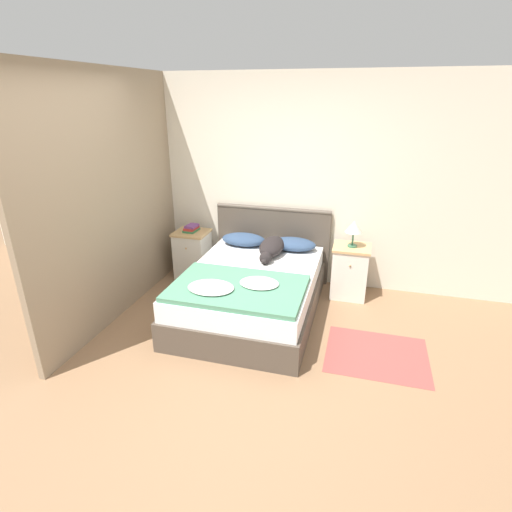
{
  "coord_description": "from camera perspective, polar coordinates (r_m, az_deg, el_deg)",
  "views": [
    {
      "loc": [
        1.1,
        -2.7,
        2.28
      ],
      "look_at": [
        -0.0,
        1.27,
        0.62
      ],
      "focal_mm": 28.0,
      "sensor_mm": 36.0,
      "label": 1
    }
  ],
  "objects": [
    {
      "name": "rug",
      "position": [
        4.05,
        16.84,
        -13.33
      ],
      "size": [
        0.94,
        0.78,
        0.0
      ],
      "color": "#93423D",
      "rests_on": "ground_plane"
    },
    {
      "name": "table_lamp",
      "position": [
        4.71,
        13.81,
        3.98
      ],
      "size": [
        0.2,
        0.2,
        0.31
      ],
      "color": "#336B4C",
      "rests_on": "nightstand_right"
    },
    {
      "name": "pillow_left",
      "position": [
        5.03,
        -1.79,
        2.38
      ],
      "size": [
        0.56,
        0.33,
        0.15
      ],
      "color": "navy",
      "rests_on": "bed"
    },
    {
      "name": "quilt",
      "position": [
        3.88,
        -2.81,
        -4.53
      ],
      "size": [
        1.29,
        0.87,
        0.09
      ],
      "color": "#4C8466",
      "rests_on": "bed"
    },
    {
      "name": "ground_plane",
      "position": [
        3.7,
        -5.43,
        -16.15
      ],
      "size": [
        16.0,
        16.0,
        0.0
      ],
      "primitive_type": "plane",
      "color": "#896647"
    },
    {
      "name": "nightstand_left",
      "position": [
        5.35,
        -9.02,
        0.23
      ],
      "size": [
        0.43,
        0.4,
        0.64
      ],
      "color": "silver",
      "rests_on": "ground_plane"
    },
    {
      "name": "book_stack",
      "position": [
        5.24,
        -9.2,
        3.93
      ],
      "size": [
        0.16,
        0.22,
        0.09
      ],
      "color": "#337547",
      "rests_on": "nightstand_left"
    },
    {
      "name": "headboard",
      "position": [
        5.2,
        2.33,
        2.05
      ],
      "size": [
        1.47,
        0.06,
        0.98
      ],
      "color": "#4C4238",
      "rests_on": "ground_plane"
    },
    {
      "name": "dog",
      "position": [
        4.72,
        2.24,
        1.23
      ],
      "size": [
        0.28,
        0.77,
        0.19
      ],
      "color": "black",
      "rests_on": "bed"
    },
    {
      "name": "pillow_right",
      "position": [
        4.89,
        5.32,
        1.7
      ],
      "size": [
        0.56,
        0.33,
        0.15
      ],
      "color": "navy",
      "rests_on": "bed"
    },
    {
      "name": "bed",
      "position": [
        4.42,
        -0.67,
        -5.27
      ],
      "size": [
        1.39,
        1.92,
        0.52
      ],
      "color": "#4C4238",
      "rests_on": "ground_plane"
    },
    {
      "name": "nightstand_right",
      "position": [
        4.91,
        13.24,
        -2.12
      ],
      "size": [
        0.43,
        0.4,
        0.64
      ],
      "color": "silver",
      "rests_on": "ground_plane"
    },
    {
      "name": "wall_side_left",
      "position": [
        4.63,
        -18.27,
        8.37
      ],
      "size": [
        0.06,
        3.1,
        2.55
      ],
      "color": "gray",
      "rests_on": "ground_plane"
    },
    {
      "name": "wall_back",
      "position": [
        5.05,
        2.67,
        10.51
      ],
      "size": [
        9.0,
        0.06,
        2.55
      ],
      "color": "beige",
      "rests_on": "ground_plane"
    }
  ]
}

